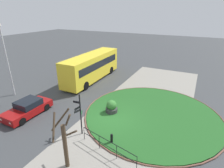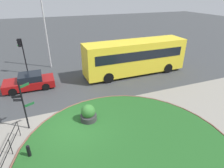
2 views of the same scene
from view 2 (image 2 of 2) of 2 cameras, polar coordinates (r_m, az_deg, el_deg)
ground at (r=12.26m, az=-11.01°, el=-13.13°), size 120.00×120.00×0.00m
sidewalk_paving at (r=10.89m, az=-9.00°, el=-18.92°), size 32.00×8.32×0.02m
grass_island at (r=10.68m, az=4.99°, el=-19.50°), size 11.54×11.54×0.10m
grass_kerb_ring at (r=10.67m, az=4.99°, el=-19.48°), size 11.85×11.85×0.11m
signpost_directional at (r=12.19m, az=-25.27°, el=-5.04°), size 1.10×0.58×3.28m
bollard_foreground at (r=10.99m, az=-23.87°, el=-18.06°), size 0.18×0.18×0.78m
railing_grass_edge at (r=10.81m, az=-29.62°, el=-18.28°), size 0.98×4.26×1.06m
bus_yellow at (r=19.22m, az=6.97°, el=8.20°), size 10.36×2.61×3.35m
car_far_lane at (r=17.87m, az=-23.62°, el=0.63°), size 4.19×1.95×1.34m
traffic_light_far at (r=20.83m, az=-25.75°, el=9.66°), size 0.49×0.29×3.60m
lamppost_tall at (r=21.47m, az=-19.39°, el=14.91°), size 0.32×0.32×7.40m
planter_near_signpost at (r=12.44m, az=-7.14°, el=-9.03°), size 1.07×1.07×1.21m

